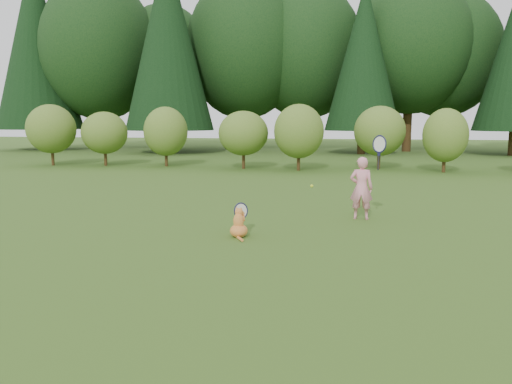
# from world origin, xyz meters

# --- Properties ---
(ground) EXTENTS (100.00, 100.00, 0.00)m
(ground) POSITION_xyz_m (0.00, 0.00, 0.00)
(ground) COLOR #2E4A14
(ground) RESTS_ON ground
(shrub_row) EXTENTS (28.00, 3.00, 2.80)m
(shrub_row) POSITION_xyz_m (0.00, 13.00, 1.40)
(shrub_row) COLOR #4D7223
(shrub_row) RESTS_ON ground
(woodland_backdrop) EXTENTS (48.00, 10.00, 15.00)m
(woodland_backdrop) POSITION_xyz_m (0.00, 23.00, 7.50)
(woodland_backdrop) COLOR black
(woodland_backdrop) RESTS_ON ground
(child) EXTENTS (0.75, 0.47, 2.03)m
(child) POSITION_xyz_m (2.31, 1.94, 0.71)
(child) COLOR pink
(child) RESTS_ON ground
(cat) EXTENTS (0.40, 0.73, 0.76)m
(cat) POSITION_xyz_m (0.06, -0.16, 0.29)
(cat) COLOR #D55E29
(cat) RESTS_ON ground
(tennis_ball) EXTENTS (0.06, 0.06, 0.06)m
(tennis_ball) POSITION_xyz_m (1.30, 1.07, 0.81)
(tennis_ball) COLOR #BDD619
(tennis_ball) RESTS_ON ground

